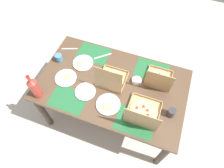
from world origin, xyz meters
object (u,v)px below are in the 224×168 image
(pizza_box_edge_far, at_px, (112,79))
(plate_near_left, at_px, (85,92))
(cup_spare, at_px, (59,58))
(plate_near_right, at_px, (66,78))
(cup_dark, at_px, (171,113))
(condiment_bowl, at_px, (137,81))
(pizza_box_corner_right, at_px, (159,79))
(plate_middle, at_px, (83,63))
(pizza_box_center, at_px, (143,113))
(plate_far_left, at_px, (108,105))
(soda_bottle, at_px, (35,88))

(pizza_box_edge_far, distance_m, plate_near_left, 0.30)
(cup_spare, bearing_deg, plate_near_right, 133.19)
(cup_dark, xyz_separation_m, condiment_bowl, (0.40, -0.25, -0.03))
(pizza_box_corner_right, relative_size, cup_spare, 3.46)
(plate_near_right, distance_m, plate_middle, 0.26)
(pizza_box_center, distance_m, pizza_box_corner_right, 0.43)
(cup_dark, bearing_deg, plate_near_right, -1.58)
(cup_dark, bearing_deg, condiment_bowl, -31.42)
(pizza_box_edge_far, relative_size, cup_spare, 3.68)
(pizza_box_corner_right, relative_size, plate_far_left, 1.25)
(cup_spare, relative_size, cup_dark, 0.91)
(plate_near_left, bearing_deg, cup_dark, -176.46)
(pizza_box_center, bearing_deg, pizza_box_corner_right, -96.58)
(pizza_box_corner_right, bearing_deg, pizza_box_edge_far, 21.11)
(cup_spare, bearing_deg, plate_middle, -169.97)
(plate_near_right, height_order, condiment_bowl, condiment_bowl)
(soda_bottle, bearing_deg, plate_middle, -115.87)
(soda_bottle, distance_m, cup_spare, 0.47)
(pizza_box_corner_right, bearing_deg, condiment_bowl, 21.59)
(plate_near_right, bearing_deg, pizza_box_center, 171.60)
(pizza_box_center, bearing_deg, plate_near_left, -4.22)
(plate_near_right, relative_size, plate_near_left, 1.08)
(plate_near_left, relative_size, cup_dark, 2.24)
(pizza_box_center, distance_m, cup_spare, 1.10)
(plate_near_right, relative_size, soda_bottle, 0.70)
(pizza_box_edge_far, distance_m, cup_dark, 0.66)
(plate_far_left, xyz_separation_m, plate_near_left, (0.27, -0.06, -0.00))
(plate_near_left, bearing_deg, plate_far_left, 168.39)
(soda_bottle, xyz_separation_m, cup_spare, (0.02, -0.47, -0.09))
(pizza_box_edge_far, bearing_deg, plate_middle, -17.10)
(pizza_box_edge_far, height_order, pizza_box_corner_right, pizza_box_edge_far)
(pizza_box_corner_right, distance_m, cup_spare, 1.11)
(plate_middle, relative_size, cup_dark, 2.41)
(plate_near_left, xyz_separation_m, condiment_bowl, (-0.45, -0.30, 0.01))
(plate_near_left, distance_m, cup_spare, 0.52)
(pizza_box_corner_right, xyz_separation_m, plate_middle, (0.84, 0.06, -0.04))
(cup_spare, height_order, condiment_bowl, cup_spare)
(plate_near_right, relative_size, condiment_bowl, 2.29)
(pizza_box_edge_far, relative_size, plate_near_left, 1.50)
(pizza_box_center, distance_m, plate_near_left, 0.61)
(plate_near_right, distance_m, plate_far_left, 0.55)
(plate_far_left, relative_size, cup_dark, 2.54)
(pizza_box_corner_right, xyz_separation_m, plate_near_left, (0.66, 0.38, -0.04))
(plate_middle, relative_size, condiment_bowl, 2.28)
(pizza_box_edge_far, height_order, plate_far_left, pizza_box_edge_far)
(plate_near_left, bearing_deg, pizza_box_center, 175.78)
(pizza_box_center, xyz_separation_m, condiment_bowl, (0.16, -0.34, -0.03))
(plate_middle, distance_m, cup_spare, 0.27)
(plate_far_left, height_order, plate_middle, same)
(plate_middle, height_order, cup_dark, cup_dark)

